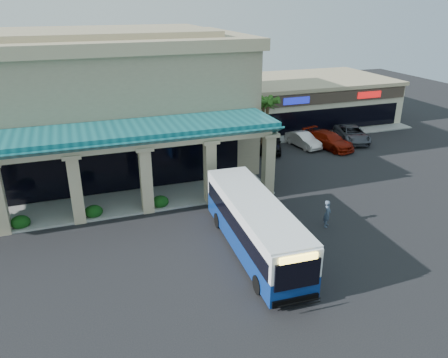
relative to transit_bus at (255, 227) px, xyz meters
name	(u,v)px	position (x,y,z in m)	size (l,w,h in m)	color
ground	(213,240)	(-1.87, 1.94, -1.59)	(110.00, 110.00, 0.00)	black
main_building	(59,103)	(-9.87, 17.94, 4.08)	(30.80, 14.80, 11.35)	tan
arcade	(66,174)	(-9.87, 8.74, 1.26)	(30.00, 6.20, 5.70)	#0F535C
strip_mall	(293,99)	(16.13, 25.94, 0.86)	(22.50, 12.50, 4.90)	beige
palm_0	(267,128)	(6.63, 12.94, 1.71)	(2.40, 2.40, 6.60)	#245316
palm_1	(263,123)	(7.63, 15.94, 1.31)	(2.40, 2.40, 5.80)	#245316
broadleaf_tree	(225,117)	(5.63, 20.94, 0.81)	(2.60, 2.60, 4.81)	#0C350C
transit_bus	(255,227)	(0.00, 0.00, 0.00)	(2.66, 11.42, 3.19)	navy
pedestrian	(327,214)	(5.59, 1.21, -0.69)	(0.66, 0.43, 1.80)	#435369
car_silver	(270,142)	(8.63, 16.19, -0.74)	(2.01, 4.99, 1.70)	black
car_white	(303,140)	(12.19, 16.19, -0.89)	(1.50, 4.29, 1.41)	silver
car_red	(328,140)	(14.34, 15.05, -0.80)	(2.23, 5.50, 1.60)	maroon
car_gray	(352,134)	(17.83, 16.20, -0.82)	(2.56, 5.56, 1.55)	#41434B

